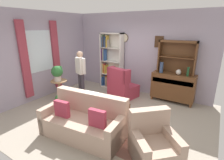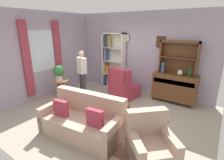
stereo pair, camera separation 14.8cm
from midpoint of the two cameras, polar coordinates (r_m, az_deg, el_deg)
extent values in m
cube|color=#9E9384|center=(4.85, -1.46, -11.30)|extent=(5.40, 4.60, 0.02)
cube|color=#A399AD|center=(6.18, 10.12, 8.58)|extent=(5.00, 0.06, 2.80)
cylinder|color=beige|center=(6.34, 5.40, 13.75)|extent=(0.28, 0.03, 0.28)
torus|color=#382314|center=(6.34, 5.40, 13.75)|extent=(0.31, 0.02, 0.31)
cube|color=#422816|center=(5.83, 16.59, 12.02)|extent=(0.28, 0.03, 0.36)
cube|color=#A399AD|center=(6.16, -21.29, 7.65)|extent=(0.06, 4.20, 2.80)
cube|color=silver|center=(6.08, -21.54, 8.95)|extent=(0.02, 0.90, 1.30)
cube|color=#9E3847|center=(5.76, -25.74, 6.01)|extent=(0.08, 0.24, 2.30)
cube|color=#9E3847|center=(6.41, -16.83, 7.98)|extent=(0.08, 0.24, 2.30)
cube|color=brown|center=(4.53, -1.61, -13.33)|extent=(2.78, 1.84, 0.01)
cube|color=silver|center=(6.78, -1.91, 6.59)|extent=(0.04, 0.30, 2.10)
cube|color=silver|center=(6.32, 4.45, 5.76)|extent=(0.04, 0.30, 2.10)
cube|color=silver|center=(6.42, 1.22, 15.26)|extent=(0.90, 0.30, 0.04)
cube|color=silver|center=(6.81, 1.11, -2.33)|extent=(0.90, 0.30, 0.04)
cube|color=silver|center=(6.66, 1.85, 6.40)|extent=(0.90, 0.01, 2.10)
cube|color=silver|center=(6.65, 1.14, 1.93)|extent=(0.86, 0.30, 0.02)
cube|color=#284C8C|center=(6.94, -1.65, -0.26)|extent=(0.04, 0.23, 0.33)
cube|color=#284C8C|center=(6.92, -1.38, -0.40)|extent=(0.03, 0.20, 0.31)
cube|color=#284C8C|center=(6.88, -1.09, 0.05)|extent=(0.04, 0.11, 0.44)
cube|color=#CC7233|center=(6.86, -0.79, -0.14)|extent=(0.03, 0.10, 0.41)
cube|color=gold|center=(6.85, -0.55, -0.38)|extent=(0.02, 0.15, 0.36)
cube|color=gray|center=(6.83, -0.32, -0.45)|extent=(0.03, 0.22, 0.35)
cube|color=#CC7233|center=(6.80, -0.08, -0.31)|extent=(0.02, 0.17, 0.40)
cube|color=silver|center=(6.54, 1.17, 6.20)|extent=(0.86, 0.30, 0.02)
cube|color=gray|center=(6.80, -1.77, 4.27)|extent=(0.02, 0.11, 0.44)
cube|color=gold|center=(6.79, -1.49, 3.87)|extent=(0.04, 0.12, 0.36)
cube|color=#B22D33|center=(6.76, -1.20, 3.94)|extent=(0.03, 0.12, 0.38)
cube|color=#B22D33|center=(6.75, -0.93, 3.58)|extent=(0.02, 0.15, 0.31)
cube|color=gold|center=(6.72, -0.70, 3.66)|extent=(0.03, 0.23, 0.33)
cube|color=silver|center=(6.46, 1.19, 10.60)|extent=(0.86, 0.30, 0.02)
cube|color=#723F7F|center=(6.70, -1.81, 8.44)|extent=(0.02, 0.23, 0.43)
cube|color=#337247|center=(6.70, -1.60, 7.81)|extent=(0.03, 0.14, 0.29)
cube|color=gray|center=(6.66, -1.29, 8.43)|extent=(0.04, 0.22, 0.44)
cube|color=#284C8C|center=(6.64, -0.99, 8.33)|extent=(0.03, 0.19, 0.43)
cube|color=#284C8C|center=(6.64, -1.81, 12.42)|extent=(0.03, 0.11, 0.36)
cube|color=#337247|center=(6.62, -1.57, 12.73)|extent=(0.03, 0.10, 0.43)
cube|color=#3F3833|center=(6.60, -1.34, 12.58)|extent=(0.03, 0.21, 0.40)
cube|color=#284C8C|center=(6.58, -0.98, 12.52)|extent=(0.04, 0.14, 0.39)
cube|color=#3F3833|center=(6.55, -0.58, 12.06)|extent=(0.04, 0.16, 0.29)
cube|color=gold|center=(6.52, -0.24, 12.68)|extent=(0.04, 0.16, 0.44)
cube|color=gray|center=(6.50, 0.06, 11.98)|extent=(0.03, 0.12, 0.28)
cube|color=brown|center=(5.73, 20.69, -2.16)|extent=(1.30, 0.45, 0.82)
cube|color=brown|center=(5.88, 14.12, -5.84)|extent=(0.06, 0.06, 0.10)
cube|color=brown|center=(5.64, 25.69, -8.14)|extent=(0.06, 0.06, 0.10)
cube|color=brown|center=(6.19, 15.26, -4.74)|extent=(0.06, 0.06, 0.10)
cube|color=brown|center=(5.96, 26.24, -6.86)|extent=(0.06, 0.06, 0.10)
cube|color=#492C18|center=(5.46, 20.35, -0.79)|extent=(1.20, 0.01, 0.14)
cube|color=brown|center=(5.72, 16.69, 7.64)|extent=(0.04, 0.26, 1.00)
cube|color=brown|center=(5.50, 27.26, 6.09)|extent=(0.04, 0.26, 1.00)
cube|color=brown|center=(5.53, 22.43, 11.69)|extent=(1.10, 0.26, 0.06)
cube|color=brown|center=(5.59, 21.88, 6.91)|extent=(1.06, 0.26, 0.02)
cube|color=brown|center=(5.71, 22.17, 7.07)|extent=(1.10, 0.01, 1.00)
cylinder|color=#33476B|center=(5.59, 17.25, 3.88)|extent=(0.11, 0.11, 0.33)
ellipsoid|color=beige|center=(5.50, 22.37, 2.27)|extent=(0.15, 0.15, 0.17)
cylinder|color=#194223|center=(5.43, 25.04, 2.31)|extent=(0.07, 0.07, 0.27)
cube|color=tan|center=(3.96, -8.96, -14.97)|extent=(1.87, 1.01, 0.42)
cube|color=tan|center=(3.97, -6.39, -7.35)|extent=(1.81, 0.36, 0.48)
cube|color=tan|center=(4.42, -17.74, -10.66)|extent=(0.22, 0.86, 0.60)
cube|color=tan|center=(3.53, 2.22, -17.40)|extent=(0.22, 0.86, 0.60)
cube|color=#A33347|center=(3.96, -15.54, -8.96)|extent=(0.37, 0.13, 0.36)
cube|color=#A33347|center=(3.45, -4.43, -12.51)|extent=(0.37, 0.13, 0.36)
cube|color=white|center=(3.88, -6.51, -4.10)|extent=(0.37, 0.21, 0.00)
cube|color=tan|center=(3.36, 14.18, -22.20)|extent=(1.08, 1.08, 0.40)
cube|color=tan|center=(3.34, 12.66, -13.21)|extent=(0.67, 0.65, 0.48)
cube|color=tan|center=(3.22, 8.91, -22.15)|extent=(0.64, 0.66, 0.55)
cube|color=tan|center=(3.44, 19.25, -20.15)|extent=(0.64, 0.66, 0.55)
cube|color=#A33347|center=(5.87, 4.92, -3.71)|extent=(0.92, 0.94, 0.42)
cube|color=#A33347|center=(5.49, 3.01, 0.62)|extent=(0.80, 0.35, 0.63)
cube|color=#A33347|center=(5.28, 6.03, 0.92)|extent=(0.15, 0.29, 0.44)
cube|color=#A33347|center=(5.72, 0.79, 2.31)|extent=(0.15, 0.29, 0.44)
cylinder|color=#A87F56|center=(5.85, -16.07, -0.11)|extent=(0.52, 0.52, 0.03)
cylinder|color=#A87F56|center=(5.95, -15.81, -3.05)|extent=(0.08, 0.08, 0.61)
cylinder|color=#A87F56|center=(6.06, -15.59, -5.63)|extent=(0.36, 0.36, 0.03)
cylinder|color=beige|center=(5.77, -16.39, 0.64)|extent=(0.21, 0.21, 0.17)
sphere|color=#2D6B33|center=(5.71, -16.59, 2.88)|extent=(0.36, 0.36, 0.36)
ellipsoid|color=#2D6B33|center=(5.59, -17.25, 2.97)|extent=(0.11, 0.06, 0.25)
ellipsoid|color=#2D6B33|center=(5.79, -15.80, 3.57)|extent=(0.11, 0.06, 0.25)
ellipsoid|color=#2D6B33|center=(5.71, -15.37, 3.44)|extent=(0.11, 0.06, 0.25)
ellipsoid|color=#2D6B33|center=(5.68, -15.37, 3.34)|extent=(0.11, 0.06, 0.25)
cylinder|color=#AD6B4C|center=(5.72, -16.21, -6.74)|extent=(0.12, 0.12, 0.09)
sphere|color=#2D6B33|center=(5.67, -16.32, -5.54)|extent=(0.20, 0.20, 0.20)
ellipsoid|color=#2D6B33|center=(5.61, -15.86, -5.48)|extent=(0.06, 0.04, 0.14)
ellipsoid|color=#2D6B33|center=(5.59, -16.40, -5.59)|extent=(0.06, 0.04, 0.14)
cylinder|color=#38333D|center=(6.00, -9.36, -1.38)|extent=(0.15, 0.15, 0.82)
cylinder|color=#38333D|center=(5.85, -8.55, -1.84)|extent=(0.15, 0.15, 0.82)
cube|color=silver|center=(5.75, -9.27, 4.73)|extent=(0.39, 0.30, 0.52)
sphere|color=tan|center=(5.68, -9.46, 8.47)|extent=(0.26, 0.26, 0.20)
cylinder|color=silver|center=(5.93, -10.27, 5.33)|extent=(0.10, 0.10, 0.48)
cylinder|color=silver|center=(5.55, -8.23, 4.61)|extent=(0.10, 0.10, 0.48)
cube|color=brown|center=(4.43, 0.84, -8.15)|extent=(0.80, 0.50, 0.03)
cube|color=brown|center=(4.56, -4.67, -10.37)|extent=(0.05, 0.05, 0.39)
cube|color=brown|center=(4.19, 3.47, -13.03)|extent=(0.05, 0.05, 0.39)
cube|color=brown|center=(4.87, -1.41, -8.41)|extent=(0.05, 0.05, 0.39)
cube|color=brown|center=(4.53, 6.37, -10.64)|extent=(0.05, 0.05, 0.39)
cube|color=#337247|center=(4.44, 1.61, -7.73)|extent=(0.19, 0.13, 0.02)
cube|color=#3F3833|center=(4.43, 1.69, -7.48)|extent=(0.15, 0.14, 0.02)
cube|color=gray|center=(4.41, 1.71, -7.22)|extent=(0.18, 0.13, 0.03)
camera|label=1|loc=(0.07, -89.07, 0.29)|focal=27.56mm
camera|label=2|loc=(0.07, 90.93, -0.29)|focal=27.56mm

